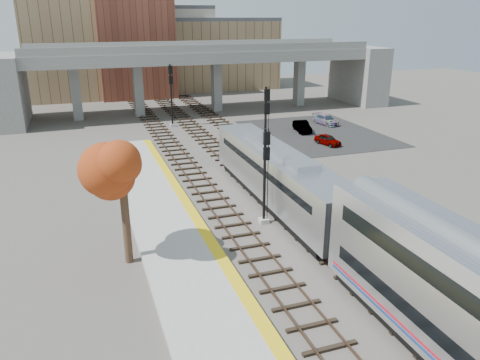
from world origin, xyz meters
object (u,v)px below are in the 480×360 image
object	(u,v)px
signal_mast_near	(265,180)
car_c	(326,120)
car_a	(328,140)
signal_mast_mid	(266,130)
car_b	(302,126)
locomotive	(278,175)
signal_mast_far	(171,96)
tree	(121,166)

from	to	relation	value
signal_mast_near	car_c	distance (m)	31.03
car_a	signal_mast_mid	bearing A→B (deg)	-162.63
car_b	car_c	distance (m)	5.30
locomotive	car_a	world-z (taller)	locomotive
signal_mast_far	car_a	bearing A→B (deg)	-45.58
tree	car_a	size ratio (longest dim) A/B	2.39
locomotive	car_b	size ratio (longest dim) A/B	4.93
signal_mast_near	car_a	bearing A→B (deg)	49.44
car_a	car_b	distance (m)	6.14
signal_mast_near	locomotive	bearing A→B (deg)	52.19
car_a	signal_mast_far	bearing A→B (deg)	119.45
tree	signal_mast_far	bearing A→B (deg)	74.40
locomotive	signal_mast_near	distance (m)	3.51
signal_mast_mid	car_a	world-z (taller)	signal_mast_mid
car_a	car_b	bearing A→B (deg)	74.76
signal_mast_near	car_b	size ratio (longest dim) A/B	1.65
signal_mast_mid	signal_mast_far	xyz separation A→B (m)	(-4.10, 20.18, 0.08)
tree	car_c	bearing A→B (deg)	44.65
signal_mast_far	tree	world-z (taller)	tree
signal_mast_mid	car_b	distance (m)	15.94
signal_mast_far	car_c	world-z (taller)	signal_mast_far
signal_mast_mid	car_a	distance (m)	11.88
tree	car_b	bearing A→B (deg)	47.01
car_b	car_c	world-z (taller)	car_b
car_c	locomotive	bearing A→B (deg)	-136.04
locomotive	car_b	xyz separation A→B (m)	(11.70, 19.53, -1.60)
signal_mast_near	tree	bearing A→B (deg)	-165.86
signal_mast_far	car_b	xyz separation A→B (m)	(13.80, -7.91, -3.16)
signal_mast_near	signal_mast_mid	size ratio (longest dim) A/B	0.86
car_c	signal_mast_near	bearing A→B (deg)	-136.20
locomotive	tree	xyz separation A→B (m)	(-11.15, -4.99, 3.38)
car_b	car_c	size ratio (longest dim) A/B	0.96
car_c	car_a	bearing A→B (deg)	-127.58
locomotive	signal_mast_near	world-z (taller)	signal_mast_near
car_a	car_b	xyz separation A→B (m)	(0.03, 6.14, 0.09)
signal_mast_mid	car_a	xyz separation A→B (m)	(9.67, 6.12, -3.17)
car_a	locomotive	bearing A→B (deg)	-146.06
signal_mast_near	car_a	distance (m)	21.33
signal_mast_mid	tree	world-z (taller)	tree
locomotive	car_a	xyz separation A→B (m)	(11.67, 13.39, -1.69)
tree	car_b	world-z (taller)	tree
tree	car_c	distance (m)	38.94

